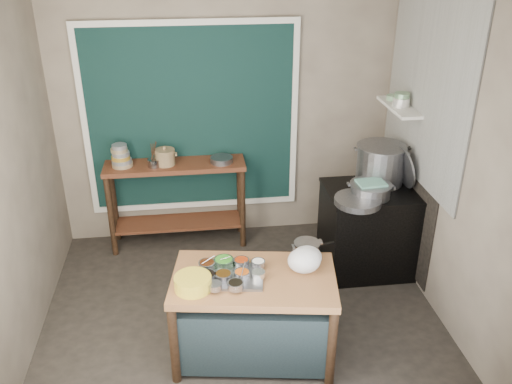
{
  "coord_description": "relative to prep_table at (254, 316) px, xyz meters",
  "views": [
    {
      "loc": [
        -0.37,
        -3.94,
        3.15
      ],
      "look_at": [
        0.17,
        0.25,
        1.07
      ],
      "focal_mm": 38.0,
      "sensor_mm": 36.0,
      "label": 1
    }
  ],
  "objects": [
    {
      "name": "ceramic_crock",
      "position": [
        -0.69,
        1.81,
        0.65
      ],
      "size": [
        0.27,
        0.27,
        0.15
      ],
      "primitive_type": null,
      "rotation": [
        0.0,
        0.0,
        -0.31
      ],
      "color": "olive",
      "rests_on": "back_counter"
    },
    {
      "name": "utensil_cup",
      "position": [
        -0.8,
        1.77,
        0.62
      ],
      "size": [
        0.16,
        0.16,
        0.08
      ],
      "primitive_type": "cylinder",
      "rotation": [
        0.0,
        0.0,
        -0.25
      ],
      "color": "gray",
      "rests_on": "back_counter"
    },
    {
      "name": "wide_bowl",
      "position": [
        -0.12,
        1.79,
        0.6
      ],
      "size": [
        0.24,
        0.24,
        0.06
      ],
      "primitive_type": "cylinder",
      "rotation": [
        0.0,
        0.0,
        -0.04
      ],
      "color": "gray",
      "rests_on": "back_counter"
    },
    {
      "name": "shelf_bowl_stack",
      "position": [
        1.58,
        1.36,
        1.3
      ],
      "size": [
        0.16,
        0.16,
        0.13
      ],
      "color": "silver",
      "rests_on": "wall_shelf"
    },
    {
      "name": "saucepan",
      "position": [
        0.46,
        0.25,
        0.44
      ],
      "size": [
        0.26,
        0.26,
        0.12
      ],
      "primitive_type": null,
      "rotation": [
        0.0,
        0.0,
        0.23
      ],
      "color": "gray",
      "rests_on": "prep_table"
    },
    {
      "name": "left_wall",
      "position": [
        -1.81,
        0.55,
        1.02
      ],
      "size": [
        0.02,
        3.0,
        2.8
      ],
      "primitive_type": "cube",
      "color": "gray",
      "rests_on": "floor"
    },
    {
      "name": "stock_pot",
      "position": [
        1.4,
        1.26,
        0.7
      ],
      "size": [
        0.64,
        0.64,
        0.39
      ],
      "primitive_type": null,
      "rotation": [
        0.0,
        0.0,
        -0.37
      ],
      "color": "gray",
      "rests_on": "stove_top"
    },
    {
      "name": "bowl_stack",
      "position": [
        -1.13,
        1.82,
        0.68
      ],
      "size": [
        0.21,
        0.21,
        0.24
      ],
      "color": "tan",
      "rests_on": "back_counter"
    },
    {
      "name": "right_wall",
      "position": [
        1.71,
        0.55,
        1.02
      ],
      "size": [
        0.02,
        3.0,
        2.8
      ],
      "primitive_type": "cube",
      "color": "gray",
      "rests_on": "floor"
    },
    {
      "name": "soot_patch",
      "position": [
        1.69,
        1.2,
        0.32
      ],
      "size": [
        0.01,
        1.3,
        1.3
      ],
      "primitive_type": "cube",
      "color": "black",
      "rests_on": "right_wall"
    },
    {
      "name": "wall_shelf",
      "position": [
        1.58,
        1.4,
        1.23
      ],
      "size": [
        0.22,
        0.7,
        0.03
      ],
      "primitive_type": "cube",
      "color": "beige",
      "rests_on": "right_wall"
    },
    {
      "name": "pot_lid",
      "position": [
        1.59,
        1.13,
        0.71
      ],
      "size": [
        0.13,
        0.42,
        0.41
      ],
      "primitive_type": "cylinder",
      "rotation": [
        0.0,
        1.36,
        0.06
      ],
      "color": "gray",
      "rests_on": "stove_top"
    },
    {
      "name": "curtain_panel",
      "position": [
        -0.4,
        2.02,
        0.98
      ],
      "size": [
        2.1,
        0.02,
        1.9
      ],
      "primitive_type": "cube",
      "color": "black",
      "rests_on": "back_wall"
    },
    {
      "name": "condiment_tray",
      "position": [
        -0.17,
        0.01,
        0.39
      ],
      "size": [
        0.54,
        0.42,
        0.02
      ],
      "primitive_type": "cube",
      "rotation": [
        0.0,
        0.0,
        -0.16
      ],
      "color": "gray",
      "rests_on": "prep_table"
    },
    {
      "name": "tile_panel",
      "position": [
        1.69,
        1.1,
        1.48
      ],
      "size": [
        0.02,
        1.7,
        1.7
      ],
      "primitive_type": "cube",
      "color": "#B2B2AA",
      "rests_on": "right_wall"
    },
    {
      "name": "green_cloth",
      "position": [
        1.21,
        0.97,
        0.64
      ],
      "size": [
        0.27,
        0.22,
        0.02
      ],
      "primitive_type": "cube",
      "rotation": [
        0.0,
        0.0,
        0.1
      ],
      "color": "#619D91",
      "rests_on": "steamer"
    },
    {
      "name": "stove_block",
      "position": [
        1.3,
        1.1,
        0.05
      ],
      "size": [
        0.9,
        0.68,
        0.85
      ],
      "primitive_type": "cube",
      "color": "black",
      "rests_on": "floor"
    },
    {
      "name": "yellow_basin",
      "position": [
        -0.46,
        -0.09,
        0.43
      ],
      "size": [
        0.33,
        0.33,
        0.11
      ],
      "primitive_type": "cylinder",
      "rotation": [
        0.0,
        0.0,
        -0.25
      ],
      "color": "gold",
      "rests_on": "prep_table"
    },
    {
      "name": "back_wall",
      "position": [
        -0.05,
        2.06,
        1.02
      ],
      "size": [
        3.5,
        0.02,
        2.8
      ],
      "primitive_type": "cube",
      "color": "gray",
      "rests_on": "floor"
    },
    {
      "name": "floor",
      "position": [
        -0.05,
        0.55,
        -0.39
      ],
      "size": [
        3.5,
        3.0,
        0.02
      ],
      "primitive_type": "cube",
      "color": "#2E2823",
      "rests_on": "ground"
    },
    {
      "name": "prep_table",
      "position": [
        0.0,
        0.0,
        0.0
      ],
      "size": [
        1.35,
        0.9,
        0.75
      ],
      "primitive_type": "cube",
      "rotation": [
        0.0,
        0.0,
        -0.15
      ],
      "color": "brown",
      "rests_on": "floor"
    },
    {
      "name": "shelf_bowl_green",
      "position": [
        1.58,
        1.59,
        1.26
      ],
      "size": [
        0.16,
        0.16,
        0.05
      ],
      "primitive_type": "cylinder",
      "rotation": [
        0.0,
        0.0,
        0.36
      ],
      "color": "gray",
      "rests_on": "wall_shelf"
    },
    {
      "name": "plastic_bag_b",
      "position": [
        0.42,
        0.08,
        0.46
      ],
      "size": [
        0.29,
        0.27,
        0.18
      ],
      "primitive_type": "ellipsoid",
      "rotation": [
        0.0,
        0.0,
        0.32
      ],
      "color": "white",
      "rests_on": "prep_table"
    },
    {
      "name": "steamer",
      "position": [
        1.21,
        0.97,
        0.57
      ],
      "size": [
        0.5,
        0.5,
        0.13
      ],
      "primitive_type": null,
      "rotation": [
        0.0,
        0.0,
        -0.28
      ],
      "color": "gray",
      "rests_on": "stove_top"
    },
    {
      "name": "stove_top",
      "position": [
        1.3,
        1.1,
        0.49
      ],
      "size": [
        0.92,
        0.69,
        0.03
      ],
      "primitive_type": "cube",
      "color": "black",
      "rests_on": "stove_block"
    },
    {
      "name": "condiment_bowls",
      "position": [
        -0.2,
        0.03,
        0.42
      ],
      "size": [
        0.53,
        0.44,
        0.06
      ],
      "color": "gray",
      "rests_on": "condiment_tray"
    },
    {
      "name": "curtain_frame",
      "position": [
        -0.4,
        2.01,
        0.98
      ],
      "size": [
        2.22,
        0.03,
        2.02
      ],
      "primitive_type": null,
      "color": "beige",
      "rests_on": "back_wall"
    },
    {
      "name": "back_counter",
      "position": [
        -0.6,
        1.83,
        0.1
      ],
      "size": [
        1.45,
        0.4,
        0.95
      ],
      "primitive_type": "cube",
      "color": "#592D19",
      "rests_on": "floor"
    },
    {
      "name": "plastic_bag_a",
      "position": [
        0.39,
        0.03,
        0.47
      ],
      "size": [
        0.33,
        0.31,
        0.19
      ],
      "primitive_type": "ellipsoid",
      "rotation": [
        0.0,
        0.0,
        0.44
      ],
      "color": "white",
      "rests_on": "prep_table"
    },
    {
      "name": "shallow_pan",
      "position": [
        1.06,
        0.83,
        0.53
      ],
      "size": [
        0.53,
        0.53,
        0.06
      ],
      "primitive_type": "cylinder",
      "rotation": [
        0.0,
        0.0,
        -0.28
      ],
      "color": "gray",
      "rests_on": "stove_top"
    }
  ]
}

